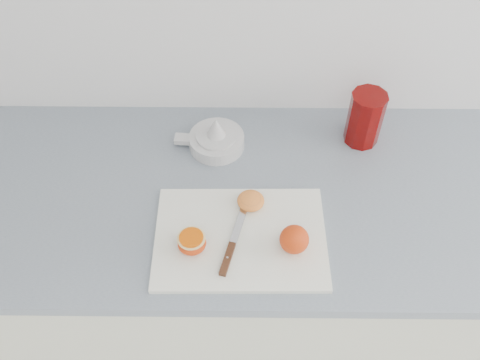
{
  "coord_description": "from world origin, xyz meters",
  "views": [
    {
      "loc": [
        -0.35,
        0.88,
        1.91
      ],
      "look_at": [
        -0.36,
        1.67,
        0.96
      ],
      "focal_mm": 40.0,
      "sensor_mm": 36.0,
      "label": 1
    }
  ],
  "objects_px": {
    "cutting_board": "(240,238)",
    "red_tumbler": "(365,120)",
    "counter": "(281,281)",
    "citrus_juicer": "(216,139)",
    "half_orange": "(192,242)"
  },
  "relations": [
    {
      "from": "half_orange",
      "to": "red_tumbler",
      "type": "height_order",
      "value": "red_tumbler"
    },
    {
      "from": "citrus_juicer",
      "to": "red_tumbler",
      "type": "relative_size",
      "value": 1.21
    },
    {
      "from": "cutting_board",
      "to": "red_tumbler",
      "type": "relative_size",
      "value": 2.56
    },
    {
      "from": "cutting_board",
      "to": "half_orange",
      "type": "xyz_separation_m",
      "value": [
        -0.11,
        -0.03,
        0.03
      ]
    },
    {
      "from": "citrus_juicer",
      "to": "red_tumbler",
      "type": "xyz_separation_m",
      "value": [
        0.38,
        0.03,
        0.04
      ]
    },
    {
      "from": "counter",
      "to": "red_tumbler",
      "type": "relative_size",
      "value": 17.03
    },
    {
      "from": "counter",
      "to": "red_tumbler",
      "type": "bearing_deg",
      "value": 43.3
    },
    {
      "from": "counter",
      "to": "cutting_board",
      "type": "relative_size",
      "value": 6.65
    },
    {
      "from": "half_orange",
      "to": "citrus_juicer",
      "type": "distance_m",
      "value": 0.33
    },
    {
      "from": "cutting_board",
      "to": "half_orange",
      "type": "height_order",
      "value": "half_orange"
    },
    {
      "from": "cutting_board",
      "to": "citrus_juicer",
      "type": "distance_m",
      "value": 0.3
    },
    {
      "from": "citrus_juicer",
      "to": "cutting_board",
      "type": "bearing_deg",
      "value": -77.24
    },
    {
      "from": "counter",
      "to": "citrus_juicer",
      "type": "height_order",
      "value": "citrus_juicer"
    },
    {
      "from": "counter",
      "to": "cutting_board",
      "type": "xyz_separation_m",
      "value": [
        -0.12,
        -0.14,
        0.45
      ]
    },
    {
      "from": "counter",
      "to": "half_orange",
      "type": "distance_m",
      "value": 0.56
    }
  ]
}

